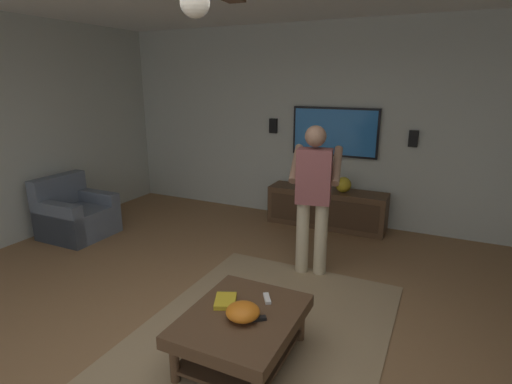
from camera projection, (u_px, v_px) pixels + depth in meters
The scene contains 15 objects.
ground_plane at pixel (221, 349), 3.22m from camera, with size 8.53×8.53×0.00m, color olive.
wall_back_tv at pixel (339, 126), 5.83m from camera, with size 0.10×7.31×2.88m, color #B2B7AD.
area_rug at pixel (254, 344), 3.27m from camera, with size 2.98×2.00×0.01m, color #9E8460.
armchair at pixel (76, 216), 5.51m from camera, with size 0.80×0.81×0.82m.
coffee_table at pixel (242, 326), 3.02m from camera, with size 1.00×0.80×0.40m.
media_console at pixel (326, 208), 5.87m from camera, with size 0.45×1.70×0.55m.
tv at pixel (335, 132), 5.78m from camera, with size 0.05×1.25×0.70m.
person_standing at pixel (314, 192), 4.26m from camera, with size 0.60×0.61×1.64m.
bowl at pixel (243, 312), 2.92m from camera, with size 0.25×0.25×0.11m, color orange.
remote_white at pixel (267, 298), 3.18m from camera, with size 0.15×0.04×0.02m, color white.
remote_black at pixel (256, 319), 2.91m from camera, with size 0.15×0.04×0.02m, color black.
book at pixel (225, 301), 3.13m from camera, with size 0.22×0.16×0.04m, color gold.
vase_round at pixel (343, 185), 5.64m from camera, with size 0.22×0.22×0.22m, color gold.
wall_speaker_left at pixel (413, 139), 5.36m from camera, with size 0.06×0.12×0.22m, color black.
wall_speaker_right at pixel (273, 126), 6.19m from camera, with size 0.06×0.12×0.22m, color black.
Camera 1 is at (-2.36, -1.45, 2.09)m, focal length 28.14 mm.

